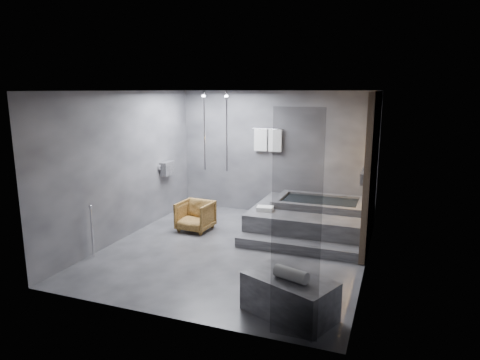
% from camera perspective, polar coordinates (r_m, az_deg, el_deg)
% --- Properties ---
extents(room, '(5.00, 5.04, 2.82)m').
position_cam_1_polar(room, '(7.46, 2.89, 3.56)').
color(room, '#2E2E30').
rests_on(room, ground).
extents(tub_deck, '(2.20, 2.00, 0.50)m').
position_cam_1_polar(tub_deck, '(8.77, 9.30, -5.22)').
color(tub_deck, '#333335').
rests_on(tub_deck, ground).
extents(tub_step, '(2.20, 0.36, 0.18)m').
position_cam_1_polar(tub_step, '(7.73, 7.50, -8.81)').
color(tub_step, '#333335').
rests_on(tub_step, ground).
extents(concrete_bench, '(1.29, 1.02, 0.51)m').
position_cam_1_polar(concrete_bench, '(5.64, 6.58, -15.16)').
color(concrete_bench, '#303033').
rests_on(concrete_bench, ground).
extents(driftwood_chair, '(0.68, 0.70, 0.60)m').
position_cam_1_polar(driftwood_chair, '(8.77, -5.98, -4.78)').
color(driftwood_chair, '#4D3213').
rests_on(driftwood_chair, ground).
extents(rolled_towel, '(0.46, 0.28, 0.16)m').
position_cam_1_polar(rolled_towel, '(5.43, 6.81, -12.37)').
color(rolled_towel, silver).
rests_on(rolled_towel, concrete_bench).
extents(deck_towel, '(0.35, 0.28, 0.08)m').
position_cam_1_polar(deck_towel, '(8.37, 3.36, -3.83)').
color(deck_towel, white).
rests_on(deck_towel, tub_deck).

